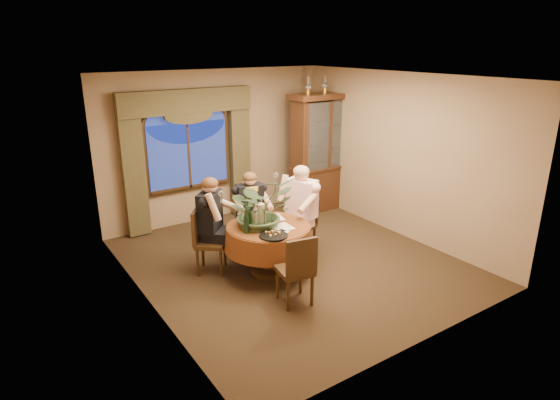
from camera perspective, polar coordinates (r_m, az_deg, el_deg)
floor at (r=7.36m, az=1.50°, el=-7.53°), size 5.00×5.00×0.00m
wall_back at (r=8.96m, az=-7.75°, el=6.58°), size 4.50×0.00×4.50m
wall_right at (r=8.33m, az=14.39°, el=5.25°), size 0.00×5.00×5.00m
ceiling at (r=6.62m, az=1.71°, el=14.77°), size 5.00×5.00×0.00m
window at (r=8.67m, az=-11.08°, el=5.33°), size 1.62×0.10×1.32m
arched_transom at (r=8.53m, az=-11.40°, el=10.43°), size 1.60×0.06×0.44m
drapery_left at (r=8.33m, az=-17.41°, el=3.41°), size 0.38×0.14×2.32m
drapery_right at (r=9.09m, az=-4.92°, el=5.44°), size 0.38×0.14×2.32m
swag_valance at (r=8.43m, az=-11.28°, el=11.72°), size 2.45×0.16×0.42m
dining_table at (r=6.88m, az=-1.39°, el=-6.03°), size 1.70×1.70×0.75m
china_cabinet at (r=9.43m, az=5.26°, el=5.80°), size 1.43×0.57×2.32m
oil_lamp_left at (r=8.98m, az=3.45°, el=13.82°), size 0.11×0.11×0.34m
oil_lamp_center at (r=9.23m, az=5.51°, el=13.90°), size 0.11×0.11×0.34m
oil_lamp_right at (r=9.49m, az=7.47°, el=13.96°), size 0.11×0.11×0.34m
chair_right at (r=7.52m, az=2.48°, el=-2.96°), size 0.55×0.55×0.96m
chair_back_right at (r=7.63m, az=-3.54°, el=-2.64°), size 0.51×0.51×0.96m
chair_back at (r=6.95m, az=-8.44°, el=-5.01°), size 0.59×0.59×0.96m
chair_front_left at (r=6.09m, az=1.80°, el=-8.36°), size 0.49×0.49×0.96m
person_pink at (r=7.39m, az=2.64°, el=-1.25°), size 0.63×0.66×1.47m
person_back at (r=6.99m, az=-8.49°, el=-2.84°), size 0.69×0.69×1.42m
person_scarf at (r=7.56m, az=-3.68°, el=-1.38°), size 0.56×0.53×1.33m
stoneware_vase at (r=6.72m, az=-2.41°, el=-1.74°), size 0.17×0.17×0.31m
centerpiece_plant at (r=6.58m, az=-2.49°, el=2.00°), size 0.95×1.06×0.83m
olive_bowl at (r=6.66m, az=-0.97°, el=-3.12°), size 0.16×0.16×0.05m
cheese_platter at (r=6.36m, az=-0.80°, el=-4.36°), size 0.39×0.39×0.02m
wine_bottle_0 at (r=6.51m, az=-3.66°, el=-2.38°), size 0.07×0.07×0.33m
wine_bottle_1 at (r=6.70m, az=-4.05°, el=-1.76°), size 0.07×0.07×0.33m
wine_bottle_2 at (r=6.42m, az=-4.15°, el=-2.68°), size 0.07×0.07×0.33m
wine_bottle_3 at (r=6.65m, az=-3.05°, el=-1.92°), size 0.07×0.07×0.33m
tasting_paper_0 at (r=6.68m, az=0.50°, el=-3.27°), size 0.22×0.31×0.00m
tasting_paper_1 at (r=7.02m, az=-0.56°, el=-2.14°), size 0.27×0.34×0.00m
tasting_paper_2 at (r=6.52m, az=-0.41°, el=-3.83°), size 0.29×0.35×0.00m
wine_glass_person_pink at (r=7.02m, az=0.71°, el=-1.40°), size 0.07×0.07×0.18m
wine_glass_person_back at (r=6.80m, az=-4.93°, el=-2.14°), size 0.07×0.07×0.18m
wine_glass_person_scarf at (r=7.08m, az=-2.58°, el=-1.25°), size 0.07×0.07×0.18m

